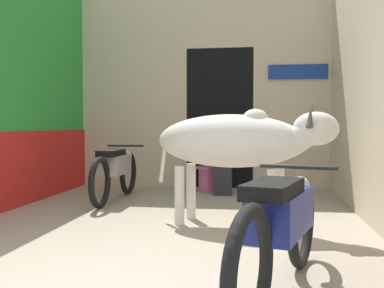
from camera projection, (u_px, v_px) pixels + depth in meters
The scene contains 7 objects.
wall_back_with_doorway at pixel (211, 99), 8.14m from camera, with size 4.40×0.93×3.64m.
wall_right_with_door at pixel (380, 61), 4.84m from camera, with size 0.22×5.36×3.64m.
cow at pixel (237, 142), 4.87m from camera, with size 2.04×0.99×1.33m.
motorcycle_near at pixel (281, 225), 2.88m from camera, with size 0.75×1.94×0.81m.
motorcycle_far at pixel (115, 170), 6.53m from camera, with size 0.58×1.93×0.80m.
shopkeeper_seated at pixel (223, 154), 7.14m from camera, with size 0.40×0.34×1.21m.
plastic_stool at pixel (207, 178), 7.42m from camera, with size 0.37×0.37×0.42m.
Camera 1 is at (1.02, -2.49, 1.11)m, focal length 42.00 mm.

